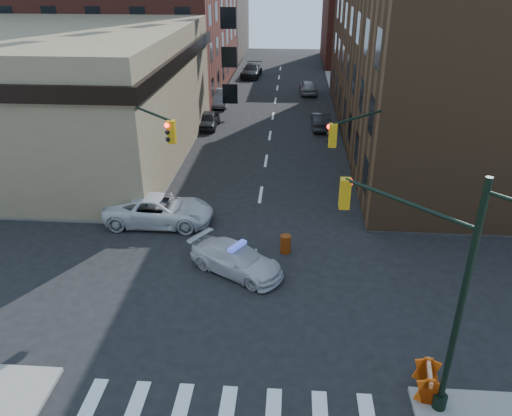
% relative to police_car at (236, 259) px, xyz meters
% --- Properties ---
extents(ground, '(140.00, 140.00, 0.00)m').
position_rel_police_car_xyz_m(ground, '(0.57, -1.26, -0.68)').
color(ground, black).
rests_on(ground, ground).
extents(sidewalk_nw, '(34.00, 54.50, 0.15)m').
position_rel_police_car_xyz_m(sidewalk_nw, '(-22.43, 31.49, -0.60)').
color(sidewalk_nw, gray).
rests_on(sidewalk_nw, ground).
extents(sidewalk_ne, '(34.00, 54.50, 0.15)m').
position_rel_police_car_xyz_m(sidewalk_ne, '(23.57, 31.49, -0.60)').
color(sidewalk_ne, gray).
rests_on(sidewalk_ne, ground).
extents(bank_building, '(22.00, 22.00, 9.00)m').
position_rel_police_car_xyz_m(bank_building, '(-16.43, 15.24, 3.82)').
color(bank_building, '#887759').
rests_on(bank_building, ground).
extents(commercial_row_ne, '(14.00, 34.00, 14.00)m').
position_rel_police_car_xyz_m(commercial_row_ne, '(13.57, 21.24, 6.32)').
color(commercial_row_ne, '#523620').
rests_on(commercial_row_ne, ground).
extents(filler_nw, '(20.00, 18.00, 16.00)m').
position_rel_police_car_xyz_m(filler_nw, '(-15.43, 60.74, 7.32)').
color(filler_nw, brown).
rests_on(filler_nw, ground).
extents(filler_ne, '(16.00, 16.00, 12.00)m').
position_rel_police_car_xyz_m(filler_ne, '(14.57, 56.74, 5.32)').
color(filler_ne, '#5D251D').
rests_on(filler_ne, ground).
extents(signal_pole_se, '(5.40, 5.27, 8.00)m').
position_rel_police_car_xyz_m(signal_pole_se, '(6.60, -6.79, 3.94)').
color(signal_pole_se, black).
rests_on(signal_pole_se, sidewalk_se).
extents(signal_pole_nw, '(3.58, 3.67, 8.00)m').
position_rel_police_car_xyz_m(signal_pole_nw, '(-5.28, 4.07, 3.66)').
color(signal_pole_nw, black).
rests_on(signal_pole_nw, sidewalk_nw).
extents(signal_pole_ne, '(3.67, 3.58, 8.00)m').
position_rel_police_car_xyz_m(signal_pole_ne, '(6.40, 4.09, 3.66)').
color(signal_pole_ne, black).
rests_on(signal_pole_ne, sidewalk_ne).
extents(tree_ne_near, '(3.00, 3.00, 4.85)m').
position_rel_police_car_xyz_m(tree_ne_near, '(8.07, 24.74, 2.81)').
color(tree_ne_near, black).
rests_on(tree_ne_near, sidewalk_ne).
extents(tree_ne_far, '(3.00, 3.00, 4.85)m').
position_rel_police_car_xyz_m(tree_ne_far, '(8.07, 32.74, 2.81)').
color(tree_ne_far, black).
rests_on(tree_ne_far, sidewalk_ne).
extents(police_car, '(4.97, 4.04, 1.35)m').
position_rel_police_car_xyz_m(police_car, '(0.00, 0.00, 0.00)').
color(police_car, silver).
rests_on(police_car, ground).
extents(pickup, '(5.90, 2.74, 1.64)m').
position_rel_police_car_xyz_m(pickup, '(-4.75, 4.54, 0.14)').
color(pickup, silver).
rests_on(pickup, ground).
extents(parked_car_wnear, '(1.66, 4.04, 1.37)m').
position_rel_police_car_xyz_m(parked_car_wnear, '(-4.93, 22.63, 0.01)').
color(parked_car_wnear, black).
rests_on(parked_car_wnear, ground).
extents(parked_car_wfar, '(1.67, 4.77, 1.57)m').
position_rel_police_car_xyz_m(parked_car_wfar, '(-4.93, 30.48, 0.11)').
color(parked_car_wfar, gray).
rests_on(parked_car_wfar, ground).
extents(parked_car_wdeep, '(2.64, 5.69, 1.61)m').
position_rel_police_car_xyz_m(parked_car_wdeep, '(-2.93, 44.80, 0.13)').
color(parked_car_wdeep, black).
rests_on(parked_car_wdeep, ground).
extents(parked_car_enear, '(1.63, 4.32, 1.41)m').
position_rel_police_car_xyz_m(parked_car_enear, '(4.88, 23.06, 0.03)').
color(parked_car_enear, black).
rests_on(parked_car_enear, ground).
extents(parked_car_efar, '(2.01, 4.50, 1.50)m').
position_rel_police_car_xyz_m(parked_car_efar, '(4.06, 36.04, 0.07)').
color(parked_car_efar, gray).
rests_on(parked_car_efar, ground).
extents(pedestrian_a, '(0.59, 0.40, 1.61)m').
position_rel_police_car_xyz_m(pedestrian_a, '(-10.20, 7.51, 0.28)').
color(pedestrian_a, black).
rests_on(pedestrian_a, sidewalk_nw).
extents(pedestrian_b, '(1.00, 0.84, 1.85)m').
position_rel_police_car_xyz_m(pedestrian_b, '(-10.19, 4.74, 0.40)').
color(pedestrian_b, black).
rests_on(pedestrian_b, sidewalk_nw).
extents(pedestrian_c, '(0.92, 1.04, 1.68)m').
position_rel_police_car_xyz_m(pedestrian_c, '(-12.43, 6.55, 0.31)').
color(pedestrian_c, '#202630').
rests_on(pedestrian_c, sidewalk_nw).
extents(barrel_road, '(0.67, 0.67, 0.94)m').
position_rel_police_car_xyz_m(barrel_road, '(2.25, 1.93, -0.21)').
color(barrel_road, red).
rests_on(barrel_road, ground).
extents(barrel_bank, '(0.60, 0.60, 0.88)m').
position_rel_police_car_xyz_m(barrel_bank, '(-4.93, 4.34, -0.24)').
color(barrel_bank, '#D24309').
rests_on(barrel_bank, ground).
extents(barricade_se_a, '(0.84, 1.38, 0.98)m').
position_rel_police_car_xyz_m(barricade_se_a, '(7.10, -6.96, -0.04)').
color(barricade_se_a, '#D16A09').
rests_on(barricade_se_a, sidewalk_se).
extents(barricade_nw_a, '(1.51, 1.02, 1.03)m').
position_rel_police_car_xyz_m(barricade_nw_a, '(-5.93, 5.62, -0.01)').
color(barricade_nw_a, red).
rests_on(barricade_nw_a, sidewalk_nw).
extents(barricade_nw_b, '(1.37, 0.90, 0.95)m').
position_rel_police_car_xyz_m(barricade_nw_b, '(-8.24, 6.74, -0.05)').
color(barricade_nw_b, '#C35909').
rests_on(barricade_nw_b, sidewalk_nw).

